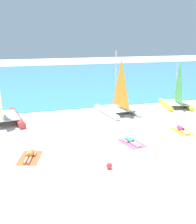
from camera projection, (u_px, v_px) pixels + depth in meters
ground_plane at (80, 110)px, 24.52m from camera, size 120.00×120.00×0.00m
ocean_water at (50, 78)px, 43.14m from camera, size 120.00×40.00×0.05m
sailboat_yellow at (176, 100)px, 25.22m from camera, size 3.12×4.06×4.69m
sailboat_red at (0, 112)px, 20.42m from camera, size 3.64×5.04×6.05m
sailboat_white at (118, 104)px, 23.12m from camera, size 3.06×4.32×5.25m
towel_left at (30, 158)px, 14.73m from camera, size 1.60×2.14×0.01m
sunbather_left at (30, 155)px, 14.76m from camera, size 0.82×1.54×0.30m
towel_middle at (132, 143)px, 16.78m from camera, size 1.45×2.08×0.01m
sunbather_middle at (131, 141)px, 16.80m from camera, size 0.70×1.56×0.30m
towel_right at (182, 131)px, 18.85m from camera, size 1.29×2.00×0.01m
sunbather_right at (182, 129)px, 18.88m from camera, size 0.58×1.57×0.30m
beach_ball at (109, 166)px, 13.51m from camera, size 0.32×0.32×0.32m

